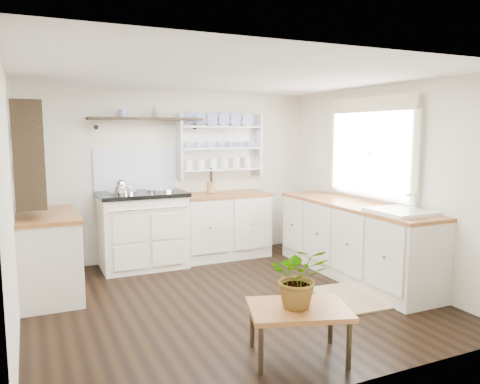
# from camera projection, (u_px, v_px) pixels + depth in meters

# --- Properties ---
(floor) EXTENTS (4.00, 3.80, 0.01)m
(floor) POSITION_uv_depth(u_px,v_px,m) (228.00, 299.00, 4.94)
(floor) COLOR black
(floor) RESTS_ON ground
(wall_back) EXTENTS (4.00, 0.02, 2.30)m
(wall_back) POSITION_uv_depth(u_px,v_px,m) (174.00, 175.00, 6.50)
(wall_back) COLOR silver
(wall_back) RESTS_ON ground
(wall_right) EXTENTS (0.02, 3.80, 2.30)m
(wall_right) POSITION_uv_depth(u_px,v_px,m) (381.00, 182.00, 5.61)
(wall_right) COLOR silver
(wall_right) RESTS_ON ground
(wall_left) EXTENTS (0.02, 3.80, 2.30)m
(wall_left) POSITION_uv_depth(u_px,v_px,m) (11.00, 204.00, 3.96)
(wall_left) COLOR silver
(wall_left) RESTS_ON ground
(ceiling) EXTENTS (4.00, 3.80, 0.01)m
(ceiling) POSITION_uv_depth(u_px,v_px,m) (228.00, 77.00, 4.64)
(ceiling) COLOR white
(ceiling) RESTS_ON wall_back
(window) EXTENTS (0.08, 1.55, 1.22)m
(window) POSITION_uv_depth(u_px,v_px,m) (371.00, 147.00, 5.67)
(window) COLOR white
(window) RESTS_ON wall_right
(aga_cooker) EXTENTS (1.10, 0.76, 1.01)m
(aga_cooker) POSITION_uv_depth(u_px,v_px,m) (143.00, 229.00, 6.06)
(aga_cooker) COLOR #EDE5CD
(aga_cooker) RESTS_ON floor
(back_cabinets) EXTENTS (1.27, 0.63, 0.90)m
(back_cabinets) POSITION_uv_depth(u_px,v_px,m) (223.00, 224.00, 6.57)
(back_cabinets) COLOR beige
(back_cabinets) RESTS_ON floor
(right_cabinets) EXTENTS (0.62, 2.43, 0.90)m
(right_cabinets) POSITION_uv_depth(u_px,v_px,m) (354.00, 239.00, 5.67)
(right_cabinets) COLOR beige
(right_cabinets) RESTS_ON floor
(belfast_sink) EXTENTS (0.55, 0.60, 0.45)m
(belfast_sink) POSITION_uv_depth(u_px,v_px,m) (400.00, 223.00, 4.95)
(belfast_sink) COLOR white
(belfast_sink) RESTS_ON right_cabinets
(left_cabinets) EXTENTS (0.62, 1.13, 0.90)m
(left_cabinets) POSITION_uv_depth(u_px,v_px,m) (49.00, 254.00, 4.99)
(left_cabinets) COLOR beige
(left_cabinets) RESTS_ON floor
(plate_rack) EXTENTS (1.20, 0.22, 0.90)m
(plate_rack) POSITION_uv_depth(u_px,v_px,m) (219.00, 146.00, 6.68)
(plate_rack) COLOR white
(plate_rack) RESTS_ON wall_back
(high_shelf) EXTENTS (1.50, 0.29, 0.16)m
(high_shelf) POSITION_uv_depth(u_px,v_px,m) (147.00, 120.00, 6.12)
(high_shelf) COLOR black
(high_shelf) RESTS_ON wall_back
(left_shelving) EXTENTS (0.28, 0.80, 1.05)m
(left_shelving) POSITION_uv_depth(u_px,v_px,m) (28.00, 152.00, 4.79)
(left_shelving) COLOR black
(left_shelving) RESTS_ON wall_left
(kettle) EXTENTS (0.19, 0.19, 0.23)m
(kettle) POSITION_uv_depth(u_px,v_px,m) (121.00, 189.00, 5.77)
(kettle) COLOR silver
(kettle) RESTS_ON aga_cooker
(utensil_crock) EXTENTS (0.12, 0.12, 0.14)m
(utensil_crock) POSITION_uv_depth(u_px,v_px,m) (211.00, 188.00, 6.51)
(utensil_crock) COLOR #AD7B3F
(utensil_crock) RESTS_ON back_cabinets
(center_table) EXTENTS (0.89, 0.75, 0.41)m
(center_table) POSITION_uv_depth(u_px,v_px,m) (299.00, 313.00, 3.62)
(center_table) COLOR brown
(center_table) RESTS_ON floor
(potted_plant) EXTENTS (0.56, 0.53, 0.49)m
(potted_plant) POSITION_uv_depth(u_px,v_px,m) (299.00, 276.00, 3.59)
(potted_plant) COLOR #3F7233
(potted_plant) RESTS_ON center_table
(floor_rug) EXTENTS (0.61, 0.89, 0.02)m
(floor_rug) POSITION_uv_depth(u_px,v_px,m) (350.00, 297.00, 4.97)
(floor_rug) COLOR #8F8153
(floor_rug) RESTS_ON floor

